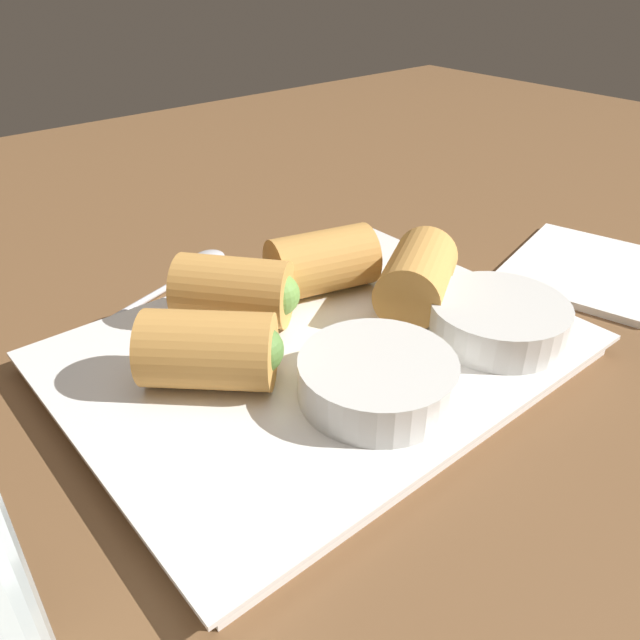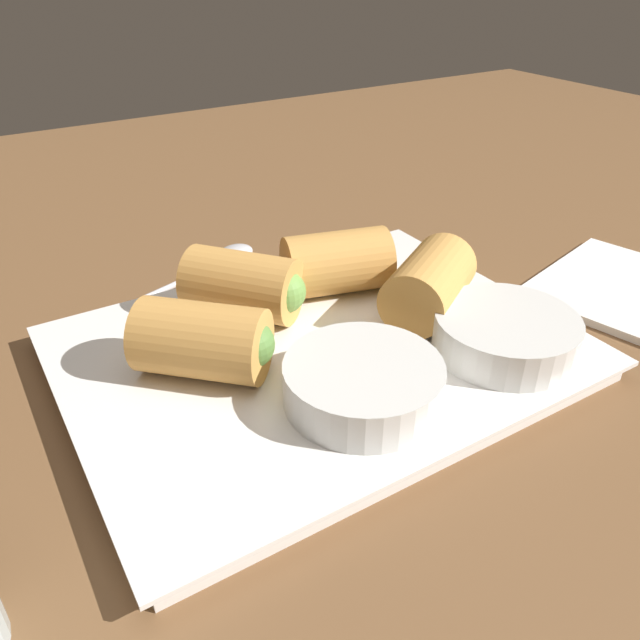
{
  "view_description": "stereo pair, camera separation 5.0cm",
  "coord_description": "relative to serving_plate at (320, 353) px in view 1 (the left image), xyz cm",
  "views": [
    {
      "loc": [
        23.71,
        26.87,
        26.1
      ],
      "look_at": [
        1.91,
        1.08,
        5.34
      ],
      "focal_mm": 35.0,
      "sensor_mm": 36.0,
      "label": 1
    },
    {
      "loc": [
        19.66,
        29.8,
        26.1
      ],
      "look_at": [
        1.91,
        1.08,
        5.34
      ],
      "focal_mm": 35.0,
      "sensor_mm": 36.0,
      "label": 2
    }
  ],
  "objects": [
    {
      "name": "roll_back_left",
      "position": [
        7.23,
        -1.08,
        3.04
      ],
      "size": [
        8.65,
        8.58,
        4.6
      ],
      "color": "#D19347",
      "rests_on": "serving_plate"
    },
    {
      "name": "dipping_bowl_far",
      "position": [
        -9.64,
        6.73,
        2.08
      ],
      "size": [
        9.09,
        9.09,
        2.47
      ],
      "color": "silver",
      "rests_on": "serving_plate"
    },
    {
      "name": "serving_plate",
      "position": [
        0.0,
        0.0,
        0.0
      ],
      "size": [
        31.87,
        24.35,
        1.5
      ],
      "color": "white",
      "rests_on": "table_surface"
    },
    {
      "name": "roll_front_left",
      "position": [
        -5.32,
        -5.44,
        3.04
      ],
      "size": [
        8.75,
        6.45,
        4.6
      ],
      "color": "#D19347",
      "rests_on": "serving_plate"
    },
    {
      "name": "dipping_bowl_near",
      "position": [
        0.96,
        6.17,
        2.08
      ],
      "size": [
        9.09,
        9.09,
        2.47
      ],
      "color": "silver",
      "rests_on": "serving_plate"
    },
    {
      "name": "roll_back_right",
      "position": [
        -8.85,
        0.31,
        3.04
      ],
      "size": [
        8.87,
        7.84,
        4.6
      ],
      "color": "#D19347",
      "rests_on": "serving_plate"
    },
    {
      "name": "roll_front_right",
      "position": [
        2.23,
        -5.78,
        3.04
      ],
      "size": [
        8.36,
        8.78,
        4.6
      ],
      "color": "#D19347",
      "rests_on": "serving_plate"
    },
    {
      "name": "table_surface",
      "position": [
        -1.91,
        -1.08,
        -1.76
      ],
      "size": [
        180.0,
        140.0,
        2.0
      ],
      "color": "brown",
      "rests_on": "ground"
    },
    {
      "name": "spoon",
      "position": [
        -0.1,
        -16.52,
        -0.24
      ],
      "size": [
        17.36,
        6.95,
        1.18
      ],
      "color": "silver",
      "rests_on": "table_surface"
    },
    {
      "name": "napkin",
      "position": [
        -25.72,
        4.51,
        -0.46
      ],
      "size": [
        16.39,
        14.86,
        0.6
      ],
      "color": "white",
      "rests_on": "table_surface"
    }
  ]
}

